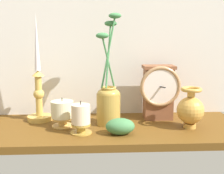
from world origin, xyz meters
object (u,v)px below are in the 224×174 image
object	(u,v)px
brass_vase_jar	(109,99)
brass_vase_bulbous	(190,109)
mantel_clock	(159,91)
candlestick_tall_left	(39,90)
pillar_candle_near_clock	(81,118)
pillar_candle_front	(62,112)

from	to	relation	value
brass_vase_jar	brass_vase_bulbous	bearing A→B (deg)	-12.21
brass_vase_bulbous	brass_vase_jar	bearing A→B (deg)	167.79
mantel_clock	brass_vase_bulbous	bearing A→B (deg)	-53.15
candlestick_tall_left	brass_vase_bulbous	distance (cm)	54.78
candlestick_tall_left	pillar_candle_near_clock	xyz separation A→B (cm)	(16.18, -15.50, -6.51)
pillar_candle_front	pillar_candle_near_clock	size ratio (longest dim) A/B	0.95
brass_vase_jar	pillar_candle_front	distance (cm)	16.77
candlestick_tall_left	brass_vase_bulbous	xyz separation A→B (cm)	(53.24, -11.95, -4.85)
brass_vase_jar	pillar_candle_front	size ratio (longest dim) A/B	3.82
candlestick_tall_left	pillar_candle_front	distance (cm)	13.82
brass_vase_bulbous	brass_vase_jar	size ratio (longest dim) A/B	0.36
mantel_clock	pillar_candle_near_clock	xyz separation A→B (cm)	(-28.37, -15.15, -5.80)
brass_vase_bulbous	pillar_candle_front	size ratio (longest dim) A/B	1.38
pillar_candle_front	pillar_candle_near_clock	world-z (taller)	pillar_candle_near_clock
brass_vase_bulbous	mantel_clock	bearing A→B (deg)	126.85
pillar_candle_front	brass_vase_bulbous	bearing A→B (deg)	-5.36
candlestick_tall_left	pillar_candle_front	bearing A→B (deg)	-39.87
mantel_clock	brass_vase_bulbous	world-z (taller)	mantel_clock
mantel_clock	brass_vase_jar	size ratio (longest dim) A/B	0.53
pillar_candle_near_clock	brass_vase_bulbous	bearing A→B (deg)	5.48
brass_vase_bulbous	brass_vase_jar	world-z (taller)	brass_vase_jar
brass_vase_jar	pillar_candle_near_clock	bearing A→B (deg)	-134.39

